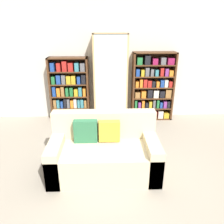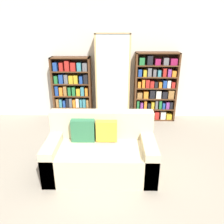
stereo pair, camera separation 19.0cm
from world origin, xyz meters
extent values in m
plane|color=gray|center=(0.00, 0.00, 0.00)|extent=(16.00, 16.00, 0.00)
cube|color=beige|center=(0.00, 2.72, 1.35)|extent=(7.17, 0.06, 2.70)
cube|color=beige|center=(-0.05, 0.38, 0.23)|extent=(1.64, 0.85, 0.46)
cube|color=beige|center=(-0.05, 0.70, 0.68)|extent=(1.64, 0.20, 0.45)
cube|color=beige|center=(-0.77, 0.38, 0.29)|extent=(0.20, 0.85, 0.58)
cube|color=beige|center=(0.67, 0.38, 0.29)|extent=(0.20, 0.85, 0.58)
cube|color=#2D6B47|center=(-0.34, 0.54, 0.64)|extent=(0.36, 0.12, 0.36)
cube|color=gold|center=(0.03, 0.54, 0.64)|extent=(0.32, 0.12, 0.32)
cube|color=#4C2D19|center=(-1.29, 2.51, 0.75)|extent=(0.04, 0.32, 1.50)
cube|color=#4C2D19|center=(-0.43, 2.51, 0.75)|extent=(0.04, 0.32, 1.50)
cube|color=#4C2D19|center=(-0.86, 2.51, 1.49)|extent=(0.90, 0.32, 0.02)
cube|color=#4C2D19|center=(-0.86, 2.51, 0.01)|extent=(0.90, 0.32, 0.02)
cube|color=#4C2D19|center=(-0.86, 2.67, 0.75)|extent=(0.90, 0.01, 1.50)
cube|color=#4C2D19|center=(-0.86, 2.51, 0.31)|extent=(0.82, 0.32, 0.02)
cube|color=#4C2D19|center=(-0.86, 2.51, 0.60)|extent=(0.82, 0.32, 0.02)
cube|color=#4C2D19|center=(-0.86, 2.51, 0.89)|extent=(0.82, 0.32, 0.02)
cube|color=#4C2D19|center=(-0.86, 2.51, 1.18)|extent=(0.82, 0.32, 0.02)
cube|color=#237038|center=(-1.19, 2.50, 0.13)|extent=(0.12, 0.24, 0.21)
cube|color=#5B5B60|center=(-1.06, 2.50, 0.12)|extent=(0.11, 0.24, 0.19)
cube|color=#5B5B60|center=(-0.93, 2.50, 0.13)|extent=(0.09, 0.24, 0.21)
cube|color=#5B5B60|center=(-0.79, 2.50, 0.10)|extent=(0.11, 0.24, 0.15)
cube|color=#7A3384|center=(-0.66, 2.50, 0.10)|extent=(0.09, 0.24, 0.15)
cube|color=#1E4293|center=(-0.52, 2.50, 0.13)|extent=(0.08, 0.24, 0.21)
cube|color=olive|center=(-1.22, 2.50, 0.43)|extent=(0.06, 0.24, 0.20)
cube|color=teal|center=(-1.14, 2.50, 0.42)|extent=(0.06, 0.24, 0.19)
cube|color=#1E4293|center=(-1.06, 2.50, 0.41)|extent=(0.05, 0.24, 0.16)
cube|color=black|center=(-0.98, 2.50, 0.44)|extent=(0.06, 0.24, 0.22)
cube|color=#5B5B60|center=(-0.90, 2.50, 0.44)|extent=(0.06, 0.24, 0.22)
cube|color=orange|center=(-0.82, 2.50, 0.42)|extent=(0.07, 0.24, 0.18)
cube|color=beige|center=(-0.74, 2.50, 0.43)|extent=(0.07, 0.24, 0.22)
cube|color=teal|center=(-0.66, 2.50, 0.42)|extent=(0.05, 0.24, 0.20)
cube|color=teal|center=(-0.58, 2.50, 0.43)|extent=(0.07, 0.24, 0.20)
cube|color=olive|center=(-0.50, 2.50, 0.42)|extent=(0.06, 0.24, 0.18)
cube|color=#1E4293|center=(-1.21, 2.50, 0.73)|extent=(0.07, 0.24, 0.23)
cube|color=orange|center=(-1.11, 2.50, 0.71)|extent=(0.08, 0.24, 0.20)
cube|color=olive|center=(-1.01, 2.50, 0.73)|extent=(0.07, 0.24, 0.23)
cube|color=#237038|center=(-0.91, 2.50, 0.72)|extent=(0.06, 0.24, 0.20)
cube|color=#237038|center=(-0.81, 2.50, 0.72)|extent=(0.07, 0.24, 0.20)
cube|color=gold|center=(-0.71, 2.50, 0.70)|extent=(0.08, 0.24, 0.16)
cube|color=teal|center=(-0.61, 2.50, 0.72)|extent=(0.07, 0.24, 0.21)
cube|color=orange|center=(-0.51, 2.50, 0.71)|extent=(0.06, 0.24, 0.18)
cube|color=#237038|center=(-1.21, 2.50, 0.99)|extent=(0.07, 0.24, 0.17)
cube|color=#1E4293|center=(-1.09, 2.50, 1.01)|extent=(0.09, 0.24, 0.21)
cube|color=#5B5B60|center=(-0.97, 2.50, 1.01)|extent=(0.08, 0.24, 0.21)
cube|color=gold|center=(-0.86, 2.50, 1.00)|extent=(0.10, 0.24, 0.19)
cube|color=gold|center=(-0.75, 2.50, 1.00)|extent=(0.09, 0.24, 0.19)
cube|color=#1E4293|center=(-0.63, 2.50, 0.99)|extent=(0.07, 0.24, 0.17)
cube|color=black|center=(-0.52, 2.50, 1.01)|extent=(0.10, 0.24, 0.21)
cube|color=#1E4293|center=(-1.20, 2.50, 1.29)|extent=(0.09, 0.24, 0.19)
cube|color=#AD231E|center=(-1.06, 2.50, 1.29)|extent=(0.08, 0.24, 0.19)
cube|color=#AD231E|center=(-0.93, 2.50, 1.31)|extent=(0.10, 0.24, 0.23)
cube|color=#AD231E|center=(-0.79, 2.50, 1.29)|extent=(0.11, 0.24, 0.19)
cube|color=teal|center=(-0.66, 2.50, 1.29)|extent=(0.09, 0.24, 0.19)
cube|color=#5B5B60|center=(-0.53, 2.50, 1.29)|extent=(0.10, 0.24, 0.18)
cube|color=tan|center=(-0.27, 2.49, 1.00)|extent=(0.04, 0.36, 2.01)
cube|color=tan|center=(0.47, 2.49, 1.00)|extent=(0.04, 0.36, 2.01)
cube|color=tan|center=(0.10, 2.49, 2.00)|extent=(0.78, 0.36, 0.02)
cube|color=tan|center=(0.10, 2.49, 0.01)|extent=(0.78, 0.36, 0.02)
cube|color=tan|center=(0.10, 2.67, 1.00)|extent=(0.78, 0.01, 2.01)
cube|color=silver|center=(0.10, 2.32, 1.00)|extent=(0.70, 0.01, 1.98)
cube|color=tan|center=(0.10, 2.49, 0.35)|extent=(0.70, 0.32, 0.02)
cube|color=tan|center=(0.10, 2.49, 0.68)|extent=(0.70, 0.32, 0.02)
cube|color=tan|center=(0.10, 2.49, 1.00)|extent=(0.70, 0.32, 0.02)
cube|color=tan|center=(0.10, 2.49, 1.33)|extent=(0.70, 0.32, 0.02)
cube|color=tan|center=(0.10, 2.49, 1.66)|extent=(0.70, 0.32, 0.02)
cylinder|color=silver|center=(-0.17, 2.51, 0.06)|extent=(0.01, 0.01, 0.07)
cone|color=silver|center=(-0.17, 2.51, 0.13)|extent=(0.08, 0.08, 0.08)
cylinder|color=silver|center=(-0.06, 2.48, 0.06)|extent=(0.01, 0.01, 0.07)
cone|color=silver|center=(-0.06, 2.48, 0.13)|extent=(0.08, 0.08, 0.08)
cylinder|color=silver|center=(0.05, 2.51, 0.06)|extent=(0.01, 0.01, 0.07)
cone|color=silver|center=(0.05, 2.51, 0.13)|extent=(0.08, 0.08, 0.08)
cylinder|color=silver|center=(0.16, 2.51, 0.06)|extent=(0.01, 0.01, 0.07)
cone|color=silver|center=(0.16, 2.51, 0.13)|extent=(0.08, 0.08, 0.08)
cylinder|color=silver|center=(0.27, 2.48, 0.06)|extent=(0.01, 0.01, 0.07)
cone|color=silver|center=(0.27, 2.48, 0.13)|extent=(0.08, 0.08, 0.08)
cylinder|color=silver|center=(0.38, 2.48, 0.06)|extent=(0.01, 0.01, 0.07)
cone|color=silver|center=(0.38, 2.48, 0.13)|extent=(0.08, 0.08, 0.08)
cylinder|color=silver|center=(-0.17, 2.48, 0.40)|extent=(0.01, 0.01, 0.07)
cone|color=silver|center=(-0.17, 2.48, 0.48)|extent=(0.08, 0.08, 0.09)
cylinder|color=silver|center=(-0.06, 2.49, 0.40)|extent=(0.01, 0.01, 0.07)
cone|color=silver|center=(-0.06, 2.49, 0.48)|extent=(0.08, 0.08, 0.09)
cylinder|color=silver|center=(0.05, 2.51, 0.40)|extent=(0.01, 0.01, 0.07)
cone|color=silver|center=(0.05, 2.51, 0.48)|extent=(0.08, 0.08, 0.09)
cylinder|color=silver|center=(0.16, 2.49, 0.40)|extent=(0.01, 0.01, 0.07)
cone|color=silver|center=(0.16, 2.49, 0.48)|extent=(0.08, 0.08, 0.09)
cylinder|color=silver|center=(0.27, 2.51, 0.40)|extent=(0.01, 0.01, 0.07)
cone|color=silver|center=(0.27, 2.51, 0.48)|extent=(0.08, 0.08, 0.09)
cylinder|color=silver|center=(0.38, 2.50, 0.40)|extent=(0.01, 0.01, 0.07)
cone|color=silver|center=(0.38, 2.50, 0.48)|extent=(0.08, 0.08, 0.09)
cylinder|color=silver|center=(-0.17, 2.48, 0.73)|extent=(0.01, 0.01, 0.08)
cone|color=silver|center=(-0.17, 2.48, 0.82)|extent=(0.08, 0.08, 0.10)
cylinder|color=silver|center=(-0.06, 2.50, 0.73)|extent=(0.01, 0.01, 0.08)
cone|color=silver|center=(-0.06, 2.50, 0.82)|extent=(0.08, 0.08, 0.10)
cylinder|color=silver|center=(0.05, 2.48, 0.73)|extent=(0.01, 0.01, 0.08)
cone|color=silver|center=(0.05, 2.48, 0.82)|extent=(0.08, 0.08, 0.10)
cylinder|color=silver|center=(0.16, 2.49, 0.73)|extent=(0.01, 0.01, 0.08)
cone|color=silver|center=(0.16, 2.49, 0.82)|extent=(0.08, 0.08, 0.10)
cylinder|color=silver|center=(0.27, 2.50, 0.73)|extent=(0.01, 0.01, 0.08)
cone|color=silver|center=(0.27, 2.50, 0.82)|extent=(0.08, 0.08, 0.10)
cylinder|color=silver|center=(0.38, 2.48, 0.73)|extent=(0.01, 0.01, 0.08)
cone|color=silver|center=(0.38, 2.48, 0.82)|extent=(0.08, 0.08, 0.10)
cylinder|color=silver|center=(-0.16, 2.50, 1.05)|extent=(0.01, 0.01, 0.07)
cone|color=silver|center=(-0.16, 2.50, 1.13)|extent=(0.09, 0.09, 0.09)
cylinder|color=silver|center=(-0.03, 2.50, 1.05)|extent=(0.01, 0.01, 0.07)
cone|color=silver|center=(-0.03, 2.50, 1.13)|extent=(0.09, 0.09, 0.09)
cylinder|color=silver|center=(0.10, 2.51, 1.05)|extent=(0.01, 0.01, 0.07)
cone|color=silver|center=(0.10, 2.51, 1.13)|extent=(0.09, 0.09, 0.09)
cylinder|color=silver|center=(0.23, 2.50, 1.05)|extent=(0.01, 0.01, 0.07)
cone|color=silver|center=(0.23, 2.50, 1.13)|extent=(0.09, 0.09, 0.09)
cylinder|color=silver|center=(0.37, 2.48, 1.05)|extent=(0.01, 0.01, 0.07)
cone|color=silver|center=(0.37, 2.48, 1.13)|extent=(0.09, 0.09, 0.09)
cylinder|color=silver|center=(-0.14, 2.48, 1.38)|extent=(0.01, 0.01, 0.07)
cone|color=silver|center=(-0.14, 2.48, 1.46)|extent=(0.09, 0.09, 0.09)
cylinder|color=silver|center=(0.02, 2.51, 1.38)|extent=(0.01, 0.01, 0.07)
cone|color=silver|center=(0.02, 2.51, 1.46)|extent=(0.09, 0.09, 0.09)
cylinder|color=silver|center=(0.19, 2.47, 1.38)|extent=(0.01, 0.01, 0.07)
cone|color=silver|center=(0.19, 2.47, 1.46)|extent=(0.09, 0.09, 0.09)
cylinder|color=silver|center=(0.35, 2.51, 1.38)|extent=(0.01, 0.01, 0.07)
cone|color=silver|center=(0.35, 2.51, 1.46)|extent=(0.09, 0.09, 0.09)
cylinder|color=silver|center=(-0.12, 2.50, 1.71)|extent=(0.01, 0.01, 0.08)
cone|color=silver|center=(-0.12, 2.50, 1.79)|extent=(0.09, 0.09, 0.09)
cylinder|color=silver|center=(0.10, 2.51, 1.71)|extent=(0.01, 0.01, 0.08)
cone|color=silver|center=(0.10, 2.51, 1.79)|extent=(0.09, 0.09, 0.09)
cylinder|color=silver|center=(0.32, 2.48, 1.71)|extent=(0.01, 0.01, 0.08)
cone|color=silver|center=(0.32, 2.48, 1.79)|extent=(0.09, 0.09, 0.09)
cube|color=#4C2D19|center=(0.64, 2.51, 0.80)|extent=(0.04, 0.32, 1.61)
cube|color=#4C2D19|center=(1.58, 2.51, 0.80)|extent=(0.04, 0.32, 1.61)
cube|color=#4C2D19|center=(1.11, 2.51, 1.60)|extent=(0.98, 0.32, 0.02)
cube|color=#4C2D19|center=(1.11, 2.51, 0.01)|extent=(0.98, 0.32, 0.02)
cube|color=#4C2D19|center=(1.11, 2.67, 0.80)|extent=(0.98, 0.01, 1.61)
cube|color=#4C2D19|center=(1.11, 2.51, 0.28)|extent=(0.90, 0.32, 0.02)
cube|color=#4C2D19|center=(1.11, 2.51, 0.54)|extent=(0.90, 0.32, 0.02)
cube|color=#4C2D19|center=(1.11, 2.51, 0.80)|extent=(0.90, 0.32, 0.02)
cube|color=#4C2D19|center=(1.11, 2.51, 1.06)|extent=(0.90, 0.32, 0.02)
cube|color=#4C2D19|center=(1.11, 2.51, 1.32)|extent=(0.90, 0.32, 0.02)
cube|color=gold|center=(0.74, 2.50, 0.13)|extent=(0.11, 0.24, 0.20)
cube|color=olive|center=(0.89, 2.50, 0.09)|extent=(0.10, 0.24, 0.14)
cube|color=gold|center=(1.03, 2.50, 0.10)|extent=(0.10, 0.24, 0.14)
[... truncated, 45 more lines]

